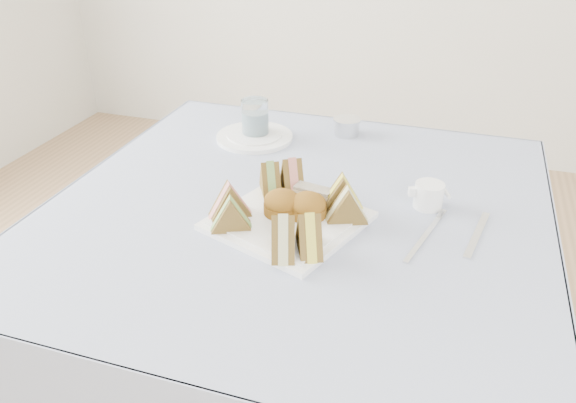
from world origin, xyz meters
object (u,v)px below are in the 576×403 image
(table, at_px, (297,338))
(water_glass, at_px, (255,119))
(creamer_jug, at_px, (429,195))
(serving_plate, at_px, (288,221))

(table, bearing_deg, water_glass, 124.65)
(water_glass, bearing_deg, creamer_jug, -26.03)
(serving_plate, distance_m, water_glass, 0.44)
(table, relative_size, water_glass, 8.72)
(table, height_order, serving_plate, serving_plate)
(water_glass, distance_m, creamer_jug, 0.52)
(water_glass, height_order, creamer_jug, water_glass)
(table, xyz_separation_m, creamer_jug, (0.26, 0.07, 0.40))
(serving_plate, distance_m, creamer_jug, 0.30)
(serving_plate, xyz_separation_m, creamer_jug, (0.26, 0.15, 0.02))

